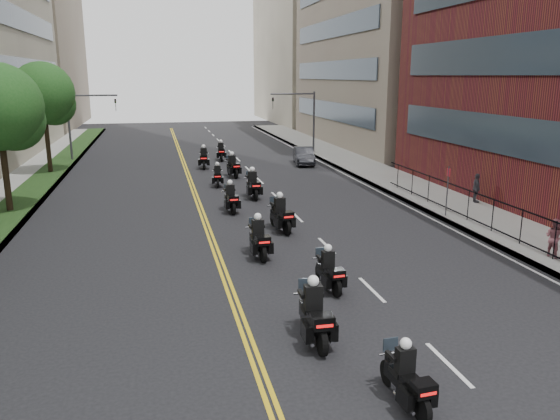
% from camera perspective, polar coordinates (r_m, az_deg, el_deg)
% --- Properties ---
extents(sidewalk_right, '(4.00, 90.00, 0.15)m').
position_cam_1_polar(sidewalk_right, '(35.41, 13.60, 2.22)').
color(sidewalk_right, gray).
rests_on(sidewalk_right, ground).
extents(grass_strip, '(2.00, 90.00, 0.04)m').
position_cam_1_polar(grass_strip, '(32.65, -25.97, 0.40)').
color(grass_strip, black).
rests_on(grass_strip, sidewalk_left).
extents(building_right_far, '(15.00, 28.00, 26.00)m').
position_cam_1_polar(building_right_far, '(87.89, 3.96, 17.77)').
color(building_right_far, gray).
rests_on(building_right_far, ground).
extents(building_left_far, '(16.00, 28.00, 26.00)m').
position_cam_1_polar(building_left_far, '(86.21, -26.30, 16.52)').
color(building_left_far, '#7F6C5D').
rests_on(building_left_far, ground).
extents(iron_fence, '(0.05, 28.00, 1.50)m').
position_cam_1_polar(iron_fence, '(23.99, 25.30, -2.19)').
color(iron_fence, black).
rests_on(iron_fence, sidewalk_right).
extents(traffic_signal_right, '(4.09, 0.20, 5.60)m').
position_cam_1_polar(traffic_signal_right, '(49.89, 2.49, 10.09)').
color(traffic_signal_right, '#3F3F44').
rests_on(traffic_signal_right, ground).
extents(traffic_signal_left, '(4.09, 0.20, 5.60)m').
position_cam_1_polar(traffic_signal_left, '(48.49, -20.11, 9.16)').
color(traffic_signal_left, '#3F3F44').
rests_on(traffic_signal_left, ground).
extents(motorcycle_1, '(0.54, 2.07, 1.53)m').
position_cam_1_polar(motorcycle_1, '(12.65, 13.11, -16.87)').
color(motorcycle_1, black).
rests_on(motorcycle_1, ground).
extents(motorcycle_2, '(0.58, 2.48, 1.83)m').
position_cam_1_polar(motorcycle_2, '(14.91, 3.60, -11.01)').
color(motorcycle_2, black).
rests_on(motorcycle_2, ground).
extents(motorcycle_3, '(0.55, 2.10, 1.55)m').
position_cam_1_polar(motorcycle_3, '(18.39, 5.15, -6.47)').
color(motorcycle_3, black).
rests_on(motorcycle_3, ground).
extents(motorcycle_4, '(0.56, 2.37, 1.75)m').
position_cam_1_polar(motorcycle_4, '(21.55, -2.23, -3.13)').
color(motorcycle_4, black).
rests_on(motorcycle_4, ground).
extents(motorcycle_5, '(0.74, 2.45, 1.81)m').
position_cam_1_polar(motorcycle_5, '(25.08, 0.09, -0.61)').
color(motorcycle_5, black).
rests_on(motorcycle_5, ground).
extents(motorcycle_6, '(0.55, 2.29, 1.69)m').
position_cam_1_polar(motorcycle_6, '(28.76, -5.17, 1.12)').
color(motorcycle_6, black).
rests_on(motorcycle_6, ground).
extents(motorcycle_7, '(0.57, 2.48, 1.83)m').
position_cam_1_polar(motorcycle_7, '(31.91, -2.85, 2.53)').
color(motorcycle_7, black).
rests_on(motorcycle_7, ground).
extents(motorcycle_8, '(0.59, 2.12, 1.56)m').
position_cam_1_polar(motorcycle_8, '(35.62, -6.54, 3.48)').
color(motorcycle_8, black).
rests_on(motorcycle_8, ground).
extents(motorcycle_9, '(0.74, 2.42, 1.79)m').
position_cam_1_polar(motorcycle_9, '(38.76, -4.96, 4.50)').
color(motorcycle_9, black).
rests_on(motorcycle_9, ground).
extents(motorcycle_10, '(0.69, 2.47, 1.83)m').
position_cam_1_polar(motorcycle_10, '(42.71, -7.96, 5.31)').
color(motorcycle_10, black).
rests_on(motorcycle_10, ground).
extents(motorcycle_11, '(0.61, 2.37, 1.75)m').
position_cam_1_polar(motorcycle_11, '(46.51, -6.18, 6.02)').
color(motorcycle_11, black).
rests_on(motorcycle_11, ground).
extents(parked_sedan, '(2.10, 4.33, 1.37)m').
position_cam_1_polar(parked_sedan, '(44.26, 2.50, 5.68)').
color(parked_sedan, black).
rests_on(parked_sedan, ground).
extents(pedestrian_b, '(0.75, 0.87, 1.52)m').
position_cam_1_polar(pedestrian_b, '(23.58, 26.74, -2.60)').
color(pedestrian_b, '#95515A').
rests_on(pedestrian_b, sidewalk_right).
extents(pedestrian_c, '(0.63, 1.02, 1.62)m').
position_cam_1_polar(pedestrian_c, '(31.95, 19.84, 2.16)').
color(pedestrian_c, '#3C3B42').
rests_on(pedestrian_c, sidewalk_right).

